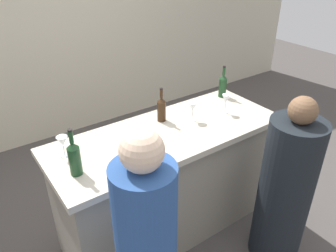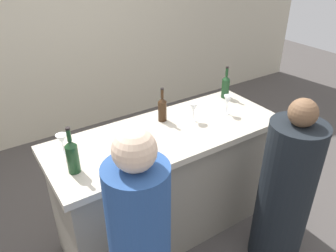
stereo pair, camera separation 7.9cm
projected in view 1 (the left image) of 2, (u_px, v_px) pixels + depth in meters
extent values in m
plane|color=#4C4744|center=(168.00, 226.00, 3.02)|extent=(12.00, 12.00, 0.00)
cube|color=beige|center=(60.00, 24.00, 3.89)|extent=(8.00, 0.10, 2.80)
cube|color=gray|center=(168.00, 185.00, 2.79)|extent=(1.77, 0.64, 0.95)
cube|color=beige|center=(168.00, 135.00, 2.55)|extent=(1.85, 0.72, 0.05)
cylinder|color=#193D1E|center=(75.00, 161.00, 2.04)|extent=(0.08, 0.08, 0.19)
cone|color=#193D1E|center=(72.00, 145.00, 1.98)|extent=(0.08, 0.08, 0.04)
cylinder|color=#193D1E|center=(71.00, 137.00, 1.95)|extent=(0.03, 0.03, 0.08)
cylinder|color=black|center=(70.00, 130.00, 1.93)|extent=(0.03, 0.03, 0.01)
cylinder|color=#331E0F|center=(162.00, 111.00, 2.65)|extent=(0.07, 0.07, 0.17)
cone|color=#331E0F|center=(161.00, 100.00, 2.60)|extent=(0.07, 0.07, 0.03)
cylinder|color=#331E0F|center=(161.00, 94.00, 2.57)|extent=(0.02, 0.02, 0.07)
cylinder|color=black|center=(161.00, 89.00, 2.55)|extent=(0.03, 0.03, 0.01)
cylinder|color=#193D1E|center=(223.00, 88.00, 3.05)|extent=(0.07, 0.07, 0.17)
cone|color=#193D1E|center=(223.00, 77.00, 3.00)|extent=(0.07, 0.07, 0.03)
cylinder|color=#193D1E|center=(224.00, 71.00, 2.98)|extent=(0.02, 0.02, 0.07)
cylinder|color=black|center=(224.00, 67.00, 2.95)|extent=(0.03, 0.03, 0.01)
cylinder|color=white|center=(225.00, 112.00, 2.81)|extent=(0.06, 0.06, 0.00)
cylinder|color=white|center=(225.00, 108.00, 2.79)|extent=(0.01, 0.01, 0.08)
cone|color=white|center=(226.00, 99.00, 2.75)|extent=(0.07, 0.07, 0.08)
cylinder|color=white|center=(192.00, 120.00, 2.70)|extent=(0.07, 0.07, 0.00)
cylinder|color=white|center=(192.00, 115.00, 2.68)|extent=(0.01, 0.01, 0.08)
cone|color=white|center=(193.00, 107.00, 2.64)|extent=(0.08, 0.08, 0.07)
cylinder|color=white|center=(65.00, 155.00, 2.26)|extent=(0.06, 0.06, 0.00)
cylinder|color=white|center=(64.00, 150.00, 2.24)|extent=(0.01, 0.01, 0.07)
cone|color=white|center=(62.00, 141.00, 2.20)|extent=(0.08, 0.08, 0.07)
sphere|color=beige|center=(142.00, 151.00, 1.49)|extent=(0.21, 0.21, 0.21)
cylinder|color=black|center=(284.00, 193.00, 2.50)|extent=(0.41, 0.41, 1.22)
sphere|color=brown|center=(303.00, 110.00, 2.15)|extent=(0.19, 0.19, 0.19)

